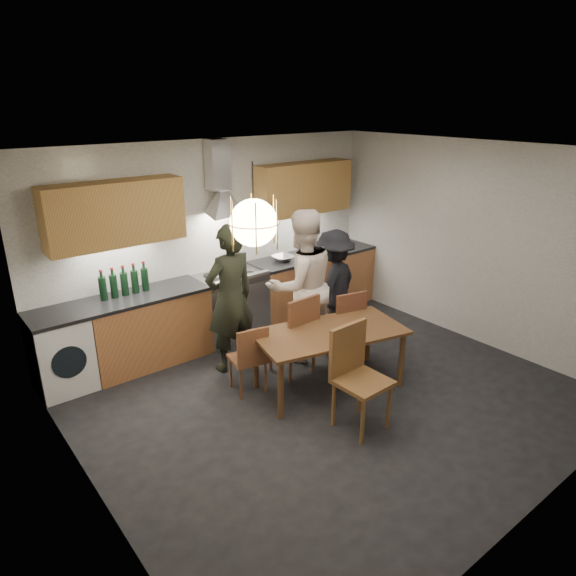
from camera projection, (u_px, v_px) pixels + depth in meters
ground at (328, 395)px, 5.65m from camera, size 5.00×5.00×0.00m
room_shell at (332, 246)px, 5.05m from camera, size 5.02×4.52×2.61m
counter_run at (232, 304)px, 6.93m from camera, size 5.00×0.62×0.90m
range_stove at (231, 306)px, 6.92m from camera, size 0.90×0.60×0.92m
wall_fixtures at (221, 199)px, 6.51m from camera, size 4.30×0.54×1.10m
pendant_lamp at (254, 223)px, 4.26m from camera, size 0.43×0.43×0.70m
dining_table at (329, 337)px, 5.62m from camera, size 1.77×1.17×0.69m
chair_back_left at (250, 355)px, 5.54m from camera, size 0.42×0.42×0.80m
chair_back_mid at (297, 330)px, 5.90m from camera, size 0.46×0.46×0.99m
chair_back_right at (346, 320)px, 6.26m from camera, size 0.49×0.49×0.91m
chair_front at (356, 370)px, 4.98m from camera, size 0.48×0.48×1.04m
person_left at (230, 299)px, 5.94m from camera, size 0.67×0.46×1.78m
person_mid at (301, 286)px, 6.21m from camera, size 1.01×0.85×1.87m
person_right at (333, 286)px, 6.73m from camera, size 1.11×0.86×1.51m
mixing_bowl at (283, 258)px, 7.27m from camera, size 0.32×0.32×0.07m
stock_pot at (336, 244)px, 7.87m from camera, size 0.19×0.19×0.13m
wine_bottles at (124, 281)px, 5.96m from camera, size 0.59×0.09×0.36m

